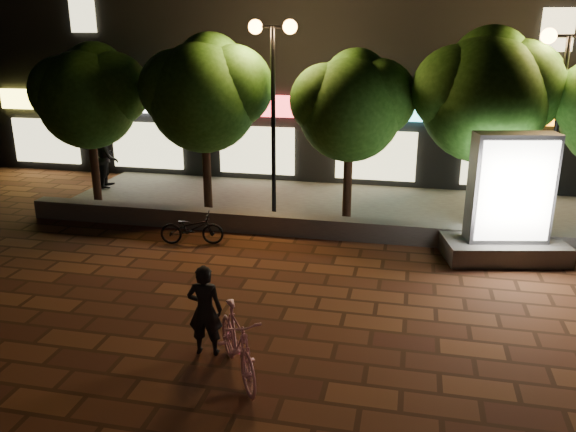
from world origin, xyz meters
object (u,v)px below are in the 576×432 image
(ad_kiosk, at_px, (508,210))
(tree_right, at_px, (487,92))
(scooter_parked, at_px, (192,228))
(tree_left, at_px, (206,90))
(rider, at_px, (205,310))
(pedestrian, at_px, (108,158))
(scooter_pink, at_px, (237,343))
(street_lamp_left, at_px, (273,70))
(tree_mid, at_px, (352,102))
(street_lamp_right, at_px, (563,80))
(tree_far_left, at_px, (90,93))

(ad_kiosk, bearing_deg, tree_right, 103.60)
(tree_right, relative_size, scooter_parked, 3.28)
(scooter_parked, bearing_deg, tree_left, -2.44)
(ad_kiosk, relative_size, rider, 1.88)
(pedestrian, bearing_deg, tree_right, -111.66)
(pedestrian, bearing_deg, tree_left, -125.20)
(scooter_pink, bearing_deg, tree_left, 79.86)
(tree_right, xyz_separation_m, street_lamp_left, (-5.36, -0.26, 0.46))
(tree_mid, height_order, scooter_pink, tree_mid)
(street_lamp_right, bearing_deg, scooter_pink, -127.11)
(scooter_pink, relative_size, scooter_parked, 1.20)
(tree_right, bearing_deg, tree_mid, -180.00)
(tree_left, xyz_separation_m, tree_right, (7.30, 0.00, 0.12))
(tree_left, xyz_separation_m, street_lamp_left, (1.95, -0.26, 0.58))
(tree_far_left, bearing_deg, rider, -50.58)
(pedestrian, bearing_deg, street_lamp_right, -111.80)
(street_lamp_left, bearing_deg, tree_right, 2.81)
(tree_right, height_order, ad_kiosk, tree_right)
(street_lamp_right, distance_m, scooter_pink, 10.07)
(rider, height_order, pedestrian, pedestrian)
(tree_far_left, bearing_deg, street_lamp_right, -1.21)
(street_lamp_right, relative_size, rider, 3.23)
(tree_right, xyz_separation_m, ad_kiosk, (0.49, -2.02, -2.39))
(street_lamp_left, bearing_deg, tree_left, 172.30)
(tree_left, distance_m, pedestrian, 4.98)
(tree_far_left, distance_m, rider, 9.82)
(tree_far_left, xyz_separation_m, tree_left, (3.50, 0.00, 0.15))
(rider, bearing_deg, pedestrian, -59.49)
(street_lamp_left, bearing_deg, tree_far_left, 177.24)
(tree_left, xyz_separation_m, ad_kiosk, (7.79, -2.02, -2.27))
(tree_far_left, bearing_deg, scooter_pink, -49.42)
(tree_far_left, height_order, scooter_pink, tree_far_left)
(street_lamp_left, bearing_deg, scooter_parked, -121.70)
(street_lamp_left, bearing_deg, tree_mid, 7.31)
(tree_left, distance_m, tree_mid, 4.00)
(tree_far_left, relative_size, scooter_pink, 2.50)
(tree_mid, distance_m, tree_right, 3.32)
(tree_right, bearing_deg, street_lamp_left, -177.19)
(tree_far_left, distance_m, tree_left, 3.51)
(tree_mid, distance_m, scooter_parked, 5.24)
(tree_mid, bearing_deg, pedestrian, 168.74)
(tree_mid, height_order, rider, tree_mid)
(tree_right, height_order, scooter_pink, tree_right)
(scooter_pink, bearing_deg, rider, 111.12)
(scooter_pink, relative_size, rider, 1.20)
(tree_left, height_order, scooter_parked, tree_left)
(rider, xyz_separation_m, scooter_parked, (-2.06, 4.67, -0.37))
(tree_left, bearing_deg, scooter_pink, -67.72)
(scooter_pink, height_order, rider, rider)
(street_lamp_left, relative_size, ad_kiosk, 1.78)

